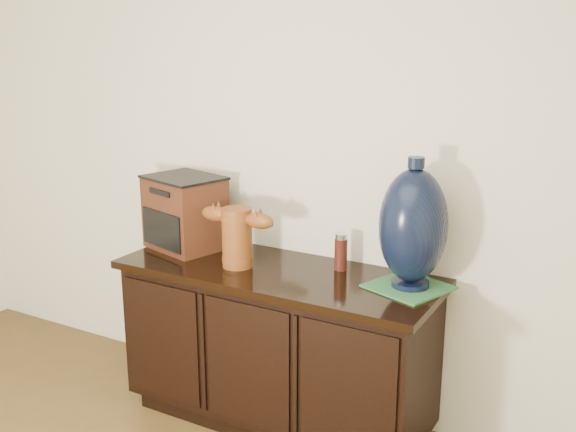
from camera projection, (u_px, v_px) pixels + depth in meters
The scene contains 6 objects.
sideboard at pixel (277, 345), 3.09m from camera, with size 1.46×0.56×0.75m.
terracotta_vessel at pixel (237, 234), 3.00m from camera, with size 0.38×0.14×0.27m.
tv_radio at pixel (185, 212), 3.26m from camera, with size 0.42×0.37×0.36m.
green_mat at pixel (409, 287), 2.78m from camera, with size 0.29×0.29×0.01m, color #2D6438.
lamp_base at pixel (413, 226), 2.71m from camera, with size 0.35×0.35×0.54m.
spray_can at pixel (341, 252), 2.97m from camera, with size 0.06×0.06×0.17m.
Camera 1 is at (1.43, -0.21, 1.77)m, focal length 42.00 mm.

